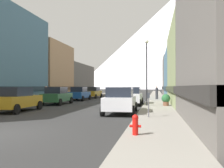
% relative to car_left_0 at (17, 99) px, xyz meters
% --- Properties ---
extents(sidewalk_left, '(2.50, 100.00, 0.15)m').
position_rel_car_left_0_xyz_m(sidewalk_left, '(-2.45, 27.40, -0.82)').
color(sidewalk_left, gray).
rests_on(sidewalk_left, ground).
extents(sidewalk_right, '(2.50, 100.00, 0.15)m').
position_rel_car_left_0_xyz_m(sidewalk_right, '(10.05, 27.40, -0.82)').
color(sidewalk_right, gray).
rests_on(sidewalk_right, ground).
extents(storefront_left_2, '(8.45, 8.99, 8.36)m').
position_rel_car_left_0_xyz_m(storefront_left_2, '(-7.78, 17.44, 3.13)').
color(storefront_left_2, tan).
rests_on(storefront_left_2, ground).
extents(storefront_left_3, '(8.89, 12.86, 6.19)m').
position_rel_car_left_0_xyz_m(storefront_left_3, '(-8.00, 28.43, 2.08)').
color(storefront_left_3, '#66605B').
rests_on(storefront_left_3, ground).
extents(storefront_right_1, '(8.54, 12.04, 7.53)m').
position_rel_car_left_0_xyz_m(storefront_right_1, '(15.42, 7.61, 2.73)').
color(storefront_right_1, '#8C9966').
rests_on(storefront_right_1, ground).
extents(storefront_right_2, '(10.05, 11.43, 6.89)m').
position_rel_car_left_0_xyz_m(storefront_right_2, '(16.17, 19.71, 2.42)').
color(storefront_right_2, slate).
rests_on(storefront_right_2, ground).
extents(storefront_right_3, '(8.14, 8.70, 7.47)m').
position_rel_car_left_0_xyz_m(storefront_right_3, '(15.22, 30.29, 2.70)').
color(storefront_right_3, '#66605B').
rests_on(storefront_right_3, ground).
extents(car_left_0, '(2.23, 4.48, 1.78)m').
position_rel_car_left_0_xyz_m(car_left_0, '(0.00, 0.00, 0.00)').
color(car_left_0, '#B28419').
rests_on(car_left_0, ground).
extents(car_left_1, '(2.24, 4.48, 1.78)m').
position_rel_car_left_0_xyz_m(car_left_1, '(0.00, 6.95, 0.00)').
color(car_left_1, '#265933').
rests_on(car_left_1, ground).
extents(car_left_2, '(2.13, 4.43, 1.78)m').
position_rel_car_left_0_xyz_m(car_left_2, '(-0.00, 13.99, 0.00)').
color(car_left_2, '#19478C').
rests_on(car_left_2, ground).
extents(car_left_3, '(2.17, 4.45, 1.78)m').
position_rel_car_left_0_xyz_m(car_left_3, '(-0.00, 20.71, 0.00)').
color(car_left_3, '#B28419').
rests_on(car_left_3, ground).
extents(car_right_0, '(2.21, 4.47, 1.78)m').
position_rel_car_left_0_xyz_m(car_right_0, '(7.60, 0.17, 0.00)').
color(car_right_0, silver).
rests_on(car_right_0, ground).
extents(car_right_1, '(2.08, 4.41, 1.78)m').
position_rel_car_left_0_xyz_m(car_right_1, '(7.60, 7.63, 0.00)').
color(car_right_1, silver).
rests_on(car_right_1, ground).
extents(fire_hydrant_near, '(0.40, 0.22, 0.70)m').
position_rel_car_left_0_xyz_m(fire_hydrant_near, '(9.25, -7.23, -0.37)').
color(fire_hydrant_near, red).
rests_on(fire_hydrant_near, sidewalk_right).
extents(parking_meter_near, '(0.14, 0.10, 1.33)m').
position_rel_car_left_0_xyz_m(parking_meter_near, '(9.55, -2.44, 0.11)').
color(parking_meter_near, '#595960').
rests_on(parking_meter_near, sidewalk_right).
extents(potted_plant_0, '(0.76, 0.76, 1.03)m').
position_rel_car_left_0_xyz_m(potted_plant_0, '(10.80, 5.45, -0.18)').
color(potted_plant_0, brown).
rests_on(potted_plant_0, sidewalk_right).
extents(pedestrian_1, '(0.36, 0.36, 1.75)m').
position_rel_car_left_0_xyz_m(pedestrian_1, '(-2.45, 9.41, 0.06)').
color(pedestrian_1, '#333338').
rests_on(pedestrian_1, sidewalk_left).
extents(pedestrian_2, '(0.36, 0.36, 1.75)m').
position_rel_car_left_0_xyz_m(pedestrian_2, '(10.05, 16.13, 0.06)').
color(pedestrian_2, '#333338').
rests_on(pedestrian_2, sidewalk_right).
extents(streetlamp_right, '(0.36, 0.36, 5.86)m').
position_rel_car_left_0_xyz_m(streetlamp_right, '(9.15, 5.44, 3.09)').
color(streetlamp_right, black).
rests_on(streetlamp_right, sidewalk_right).
extents(mountain_backdrop, '(218.06, 218.06, 102.91)m').
position_rel_car_left_0_xyz_m(mountain_backdrop, '(30.06, 252.40, 50.55)').
color(mountain_backdrop, white).
rests_on(mountain_backdrop, ground).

